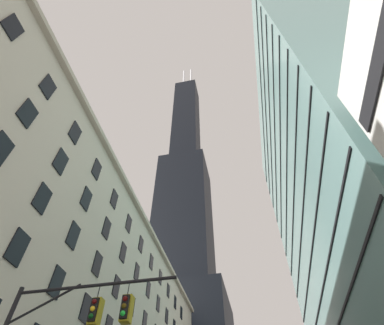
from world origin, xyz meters
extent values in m
cube|color=#B2A893|center=(-10.75, 28.47, 29.02)|extent=(0.70, 68.93, 0.60)
cube|color=black|center=(-10.95, 8.00, 12.40)|extent=(0.14, 1.40, 2.20)
cube|color=black|center=(-10.95, 13.00, 12.40)|extent=(0.14, 1.40, 2.20)
cube|color=black|center=(-10.95, 18.00, 12.40)|extent=(0.14, 1.40, 2.20)
cube|color=black|center=(-10.95, 3.00, 16.60)|extent=(0.14, 1.40, 2.20)
cube|color=black|center=(-10.95, 8.00, 16.60)|extent=(0.14, 1.40, 2.20)
cube|color=black|center=(-10.95, 13.00, 16.60)|extent=(0.14, 1.40, 2.20)
cube|color=black|center=(-10.95, 18.00, 16.60)|extent=(0.14, 1.40, 2.20)
cube|color=black|center=(-10.95, 23.00, 16.60)|extent=(0.14, 1.40, 2.20)
cube|color=black|center=(-10.95, 28.00, 16.60)|extent=(0.14, 1.40, 2.20)
cube|color=black|center=(-10.95, 33.00, 16.60)|extent=(0.14, 1.40, 2.20)
cube|color=black|center=(-10.95, 3.00, 20.80)|extent=(0.14, 1.40, 2.20)
cube|color=black|center=(-10.95, 8.00, 20.80)|extent=(0.14, 1.40, 2.20)
cube|color=black|center=(-10.95, 13.00, 20.80)|extent=(0.14, 1.40, 2.20)
cube|color=black|center=(-10.95, 18.00, 20.80)|extent=(0.14, 1.40, 2.20)
cube|color=black|center=(-10.95, 23.00, 20.80)|extent=(0.14, 1.40, 2.20)
cube|color=black|center=(-10.95, 28.00, 20.80)|extent=(0.14, 1.40, 2.20)
cube|color=black|center=(-10.95, 33.00, 20.80)|extent=(0.14, 1.40, 2.20)
cube|color=black|center=(-10.95, 38.00, 20.80)|extent=(0.14, 1.40, 2.20)
cube|color=black|center=(-10.95, 43.00, 20.80)|extent=(0.14, 1.40, 2.20)
cube|color=black|center=(-10.95, -2.00, 25.00)|extent=(0.14, 1.40, 2.20)
cube|color=black|center=(-10.95, 3.00, 25.00)|extent=(0.14, 1.40, 2.20)
cube|color=black|center=(-10.95, 8.00, 25.00)|extent=(0.14, 1.40, 2.20)
cube|color=black|center=(-10.95, 13.00, 25.00)|extent=(0.14, 1.40, 2.20)
cube|color=black|center=(-10.95, 18.00, 25.00)|extent=(0.14, 1.40, 2.20)
cube|color=black|center=(-10.95, 23.00, 25.00)|extent=(0.14, 1.40, 2.20)
cube|color=black|center=(-10.95, 28.00, 25.00)|extent=(0.14, 1.40, 2.20)
cube|color=black|center=(-10.95, 33.00, 25.00)|extent=(0.14, 1.40, 2.20)
cube|color=black|center=(-10.95, 38.00, 25.00)|extent=(0.14, 1.40, 2.20)
cube|color=black|center=(-10.95, 43.00, 25.00)|extent=(0.14, 1.40, 2.20)
cube|color=black|center=(-10.95, 48.00, 25.00)|extent=(0.14, 1.40, 2.20)
cube|color=black|center=(-10.95, 53.00, 25.00)|extent=(0.14, 1.40, 2.20)
cube|color=black|center=(-17.27, 78.90, 67.03)|extent=(18.94, 18.94, 56.44)
cube|color=black|center=(-17.27, 78.90, 130.52)|extent=(12.17, 12.17, 70.55)
cylinder|color=silver|center=(-19.70, 78.90, 179.80)|extent=(1.20, 1.20, 28.00)
cylinder|color=silver|center=(-14.83, 78.90, 179.80)|extent=(1.20, 1.20, 28.00)
cube|color=gray|center=(18.40, 27.46, 28.77)|extent=(14.80, 41.89, 57.54)
cube|color=black|center=(10.96, 27.46, 16.00)|extent=(0.12, 40.89, 0.24)
cube|color=black|center=(10.96, 27.46, 20.00)|extent=(0.12, 40.89, 0.24)
cube|color=black|center=(10.96, 27.46, 24.00)|extent=(0.12, 40.89, 0.24)
cube|color=black|center=(10.96, 27.46, 28.00)|extent=(0.12, 40.89, 0.24)
cube|color=black|center=(10.96, 27.46, 32.00)|extent=(0.12, 40.89, 0.24)
cube|color=black|center=(10.96, 27.46, 36.00)|extent=(0.12, 40.89, 0.24)
cube|color=black|center=(10.96, 27.46, 40.00)|extent=(0.12, 40.89, 0.24)
cube|color=black|center=(10.96, 27.46, 44.00)|extent=(0.12, 40.89, 0.24)
cube|color=black|center=(10.96, 27.46, 48.00)|extent=(0.12, 40.89, 0.24)
cube|color=black|center=(10.96, 27.46, 52.00)|extent=(0.12, 40.89, 0.24)
cylinder|color=black|center=(-3.00, 5.14, 7.76)|extent=(7.28, 0.14, 0.14)
cylinder|color=black|center=(-5.18, 5.14, 7.16)|extent=(2.99, 0.10, 1.51)
cylinder|color=black|center=(-2.75, 5.14, 7.46)|extent=(0.04, 0.04, 0.60)
cube|color=black|center=(-2.75, 5.14, 6.71)|extent=(0.30, 0.30, 0.90)
cube|color=olive|center=(-2.75, 5.31, 6.71)|extent=(0.40, 0.40, 1.04)
sphere|color=#450808|center=(-2.75, 4.98, 6.99)|extent=(0.20, 0.20, 0.20)
sphere|color=yellow|center=(-2.75, 4.98, 6.71)|extent=(0.20, 0.20, 0.20)
sphere|color=#083D10|center=(-2.75, 4.98, 6.43)|extent=(0.20, 0.20, 0.20)
cylinder|color=black|center=(-1.42, 5.14, 7.46)|extent=(0.04, 0.04, 0.60)
cube|color=black|center=(-1.42, 5.14, 6.71)|extent=(0.30, 0.30, 0.90)
cube|color=olive|center=(-1.42, 5.31, 6.71)|extent=(0.40, 0.40, 1.04)
sphere|color=#450808|center=(-1.42, 4.98, 6.99)|extent=(0.20, 0.20, 0.20)
sphere|color=#4B3A08|center=(-1.42, 4.98, 6.71)|extent=(0.20, 0.20, 0.20)
sphere|color=green|center=(-1.42, 4.98, 6.43)|extent=(0.20, 0.20, 0.20)
camera|label=1|loc=(3.68, -6.18, 1.91)|focal=27.38mm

